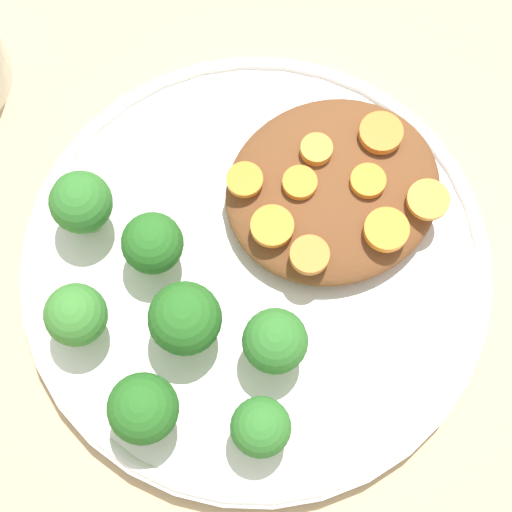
# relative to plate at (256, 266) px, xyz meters

# --- Properties ---
(ground_plane) EXTENTS (4.00, 4.00, 0.00)m
(ground_plane) POSITION_rel_plate_xyz_m (0.00, 0.00, -0.01)
(ground_plane) COLOR tan
(plate) EXTENTS (0.29, 0.29, 0.02)m
(plate) POSITION_rel_plate_xyz_m (0.00, 0.00, 0.00)
(plate) COLOR white
(plate) RESTS_ON ground_plane
(stew_mound) EXTENTS (0.13, 0.12, 0.03)m
(stew_mound) POSITION_rel_plate_xyz_m (0.06, 0.02, 0.02)
(stew_mound) COLOR brown
(stew_mound) RESTS_ON plate
(broccoli_floret_0) EXTENTS (0.04, 0.04, 0.05)m
(broccoli_floret_0) POSITION_rel_plate_xyz_m (-0.01, -0.05, 0.04)
(broccoli_floret_0) COLOR #7FA85B
(broccoli_floret_0) RESTS_ON plate
(broccoli_floret_1) EXTENTS (0.03, 0.03, 0.05)m
(broccoli_floret_1) POSITION_rel_plate_xyz_m (-0.04, -0.09, 0.03)
(broccoli_floret_1) COLOR #7FA85B
(broccoli_floret_1) RESTS_ON plate
(broccoli_floret_2) EXTENTS (0.04, 0.04, 0.05)m
(broccoli_floret_2) POSITION_rel_plate_xyz_m (-0.05, 0.03, 0.03)
(broccoli_floret_2) COLOR #759E51
(broccoli_floret_2) RESTS_ON plate
(broccoli_floret_3) EXTENTS (0.04, 0.04, 0.05)m
(broccoli_floret_3) POSITION_rel_plate_xyz_m (-0.08, 0.07, 0.04)
(broccoli_floret_3) COLOR #7FA85B
(broccoli_floret_3) RESTS_ON plate
(broccoli_floret_4) EXTENTS (0.04, 0.04, 0.05)m
(broccoli_floret_4) POSITION_rel_plate_xyz_m (-0.11, 0.01, 0.04)
(broccoli_floret_4) COLOR #759E51
(broccoli_floret_4) RESTS_ON plate
(broccoli_floret_5) EXTENTS (0.04, 0.04, 0.05)m
(broccoli_floret_5) POSITION_rel_plate_xyz_m (-0.05, -0.02, 0.04)
(broccoli_floret_5) COLOR #7FA85B
(broccoli_floret_5) RESTS_ON plate
(broccoli_floret_6) EXTENTS (0.04, 0.04, 0.06)m
(broccoli_floret_6) POSITION_rel_plate_xyz_m (-0.09, -0.06, 0.04)
(broccoli_floret_6) COLOR #7FA85B
(broccoli_floret_6) RESTS_ON plate
(carrot_slice_0) EXTENTS (0.02, 0.02, 0.01)m
(carrot_slice_0) POSITION_rel_plate_xyz_m (0.08, 0.01, 0.04)
(carrot_slice_0) COLOR orange
(carrot_slice_0) RESTS_ON stew_mound
(carrot_slice_1) EXTENTS (0.03, 0.03, 0.00)m
(carrot_slice_1) POSITION_rel_plate_xyz_m (0.10, -0.02, 0.04)
(carrot_slice_1) COLOR orange
(carrot_slice_1) RESTS_ON stew_mound
(carrot_slice_2) EXTENTS (0.02, 0.02, 0.01)m
(carrot_slice_2) POSITION_rel_plate_xyz_m (0.04, 0.02, 0.04)
(carrot_slice_2) COLOR orange
(carrot_slice_2) RESTS_ON stew_mound
(carrot_slice_3) EXTENTS (0.02, 0.02, 0.00)m
(carrot_slice_3) POSITION_rel_plate_xyz_m (0.01, 0.04, 0.04)
(carrot_slice_3) COLOR orange
(carrot_slice_3) RESTS_ON stew_mound
(carrot_slice_4) EXTENTS (0.03, 0.03, 0.00)m
(carrot_slice_4) POSITION_rel_plate_xyz_m (0.01, 0.01, 0.04)
(carrot_slice_4) COLOR orange
(carrot_slice_4) RESTS_ON stew_mound
(carrot_slice_5) EXTENTS (0.02, 0.02, 0.01)m
(carrot_slice_5) POSITION_rel_plate_xyz_m (0.06, 0.04, 0.04)
(carrot_slice_5) COLOR orange
(carrot_slice_5) RESTS_ON stew_mound
(carrot_slice_6) EXTENTS (0.03, 0.03, 0.01)m
(carrot_slice_6) POSITION_rel_plate_xyz_m (0.07, -0.02, 0.04)
(carrot_slice_6) COLOR orange
(carrot_slice_6) RESTS_ON stew_mound
(carrot_slice_7) EXTENTS (0.02, 0.02, 0.01)m
(carrot_slice_7) POSITION_rel_plate_xyz_m (0.03, -0.02, 0.04)
(carrot_slice_7) COLOR orange
(carrot_slice_7) RESTS_ON stew_mound
(carrot_slice_8) EXTENTS (0.03, 0.03, 0.01)m
(carrot_slice_8) POSITION_rel_plate_xyz_m (0.10, 0.03, 0.04)
(carrot_slice_8) COLOR orange
(carrot_slice_8) RESTS_ON stew_mound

